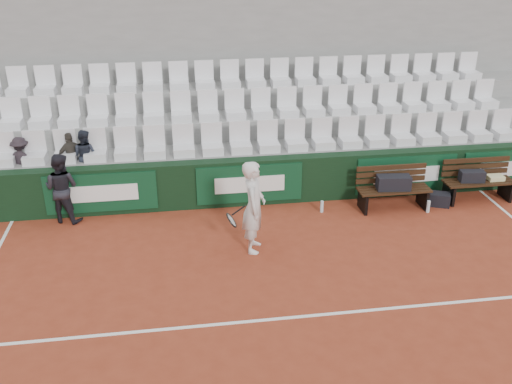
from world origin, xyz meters
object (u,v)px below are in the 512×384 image
object	(u,v)px
sports_bag_ground	(438,199)
water_bottle_near	(322,207)
sports_bag_right	(472,176)
sports_bag_left	(394,183)
tennis_player	(254,207)
spectator_b	(69,136)
spectator_c	(82,134)
bench_right	(478,190)
bench_left	(393,199)
spectator_a	(18,139)
ball_kid	(62,188)
water_bottle_far	(428,207)

from	to	relation	value
sports_bag_ground	water_bottle_near	bearing A→B (deg)	178.84
sports_bag_right	water_bottle_near	world-z (taller)	sports_bag_right
sports_bag_left	tennis_player	bearing A→B (deg)	-158.65
spectator_b	spectator_c	size ratio (longest dim) A/B	0.96
bench_right	spectator_c	distance (m)	8.37
sports_bag_left	spectator_b	size ratio (longest dim) A/B	0.66
bench_left	sports_bag_ground	world-z (taller)	bench_left
sports_bag_left	sports_bag_right	size ratio (longest dim) A/B	1.34
spectator_a	sports_bag_right	bearing A→B (deg)	-169.61
tennis_player	bench_right	bearing A→B (deg)	14.76
sports_bag_ground	spectator_b	size ratio (longest dim) A/B	0.44
spectator_a	water_bottle_near	bearing A→B (deg)	-173.80
bench_left	spectator_b	xyz separation A→B (m)	(-6.53, 1.20, 1.29)
water_bottle_near	spectator_b	size ratio (longest dim) A/B	0.24
water_bottle_near	ball_kid	bearing A→B (deg)	175.65
spectator_b	sports_bag_right	bearing A→B (deg)	149.56
tennis_player	ball_kid	bearing A→B (deg)	155.08
sports_bag_right	spectator_b	bearing A→B (deg)	172.64
tennis_player	spectator_c	xyz separation A→B (m)	(-3.16, 2.41, 0.68)
sports_bag_ground	spectator_c	distance (m)	7.50
bench_right	spectator_a	xyz separation A→B (m)	(-9.45, 1.08, 1.27)
water_bottle_near	tennis_player	distance (m)	2.17
ball_kid	tennis_player	bearing A→B (deg)	175.26
ball_kid	spectator_b	distance (m)	1.11
ball_kid	sports_bag_right	bearing A→B (deg)	-161.99
bench_left	spectator_b	distance (m)	6.76
water_bottle_far	spectator_c	xyz separation A→B (m)	(-6.92, 1.47, 1.41)
sports_bag_right	water_bottle_far	xyz separation A→B (m)	(-1.09, -0.40, -0.44)
water_bottle_far	sports_bag_ground	bearing A→B (deg)	38.79
bench_right	sports_bag_right	distance (m)	0.39
sports_bag_right	sports_bag_left	bearing A→B (deg)	-175.69
sports_bag_left	ball_kid	xyz separation A→B (m)	(-6.63, 0.45, 0.12)
ball_kid	spectator_c	world-z (taller)	spectator_c
water_bottle_near	ball_kid	size ratio (longest dim) A/B	0.17
water_bottle_far	spectator_b	bearing A→B (deg)	168.41
bench_left	spectator_c	world-z (taller)	spectator_c
sports_bag_ground	tennis_player	bearing A→B (deg)	-163.59
bench_right	sports_bag_left	bearing A→B (deg)	-176.32
sports_bag_right	water_bottle_far	bearing A→B (deg)	-159.69
spectator_a	spectator_c	distance (m)	1.25
sports_bag_left	ball_kid	distance (m)	6.65
sports_bag_left	tennis_player	distance (m)	3.31
bench_right	sports_bag_left	xyz separation A→B (m)	(-1.97, -0.13, 0.37)
water_bottle_far	ball_kid	bearing A→B (deg)	174.36
bench_right	water_bottle_far	world-z (taller)	bench_right
bench_right	spectator_b	distance (m)	8.63
bench_right	ball_kid	distance (m)	8.62
sports_bag_right	spectator_a	world-z (taller)	spectator_a
sports_bag_ground	ball_kid	distance (m)	7.71
sports_bag_left	spectator_a	distance (m)	7.63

